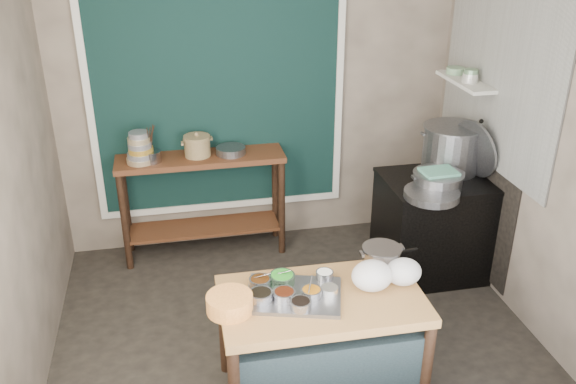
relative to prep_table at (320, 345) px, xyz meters
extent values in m
cube|color=#2F2A24|center=(-0.03, 0.68, -0.39)|extent=(3.50, 3.00, 0.02)
cube|color=gray|center=(-0.03, 2.19, 1.02)|extent=(3.50, 0.02, 2.80)
cube|color=gray|center=(-1.79, 0.68, 1.02)|extent=(0.02, 3.00, 2.80)
cube|color=gray|center=(1.73, 0.68, 1.02)|extent=(0.02, 3.00, 2.80)
cube|color=black|center=(-0.38, 2.15, 0.98)|extent=(2.10, 0.02, 1.90)
cube|color=#B2B2AA|center=(1.70, 1.23, 1.48)|extent=(0.02, 1.70, 1.70)
cube|color=black|center=(1.71, 1.33, 0.32)|extent=(0.01, 1.30, 1.30)
cube|color=beige|center=(1.60, 1.53, 1.23)|extent=(0.22, 0.70, 0.03)
cube|color=olive|center=(0.00, 0.00, 0.00)|extent=(1.26, 0.73, 0.75)
cube|color=#4F2816|center=(-0.58, 1.96, 0.10)|extent=(1.45, 0.40, 0.95)
cube|color=black|center=(1.32, 1.23, 0.05)|extent=(0.90, 0.68, 0.85)
cube|color=black|center=(1.32, 1.23, 0.49)|extent=(0.92, 0.69, 0.03)
cube|color=gray|center=(-0.17, 0.03, 0.39)|extent=(0.67, 0.55, 0.03)
cylinder|color=gray|center=(-0.16, -0.12, 0.43)|extent=(0.13, 0.13, 0.05)
cylinder|color=gray|center=(-0.36, 0.15, 0.43)|extent=(0.14, 0.14, 0.06)
cylinder|color=silver|center=(0.04, -0.02, 0.42)|extent=(0.11, 0.11, 0.05)
cylinder|color=gray|center=(-0.07, -0.02, 0.43)|extent=(0.13, 0.13, 0.05)
cylinder|color=gray|center=(-0.38, 0.00, 0.43)|extent=(0.15, 0.15, 0.06)
cylinder|color=gray|center=(-0.24, -0.02, 0.43)|extent=(0.14, 0.14, 0.06)
cylinder|color=gray|center=(-0.22, 0.15, 0.43)|extent=(0.16, 0.16, 0.06)
cylinder|color=gray|center=(0.06, 0.15, 0.43)|extent=(0.11, 0.11, 0.05)
cylinder|color=#EE9A48|center=(-0.57, -0.03, 0.43)|extent=(0.34, 0.34, 0.11)
ellipsoid|color=white|center=(0.32, 0.02, 0.47)|extent=(0.32, 0.30, 0.19)
ellipsoid|color=white|center=(0.54, 0.04, 0.46)|extent=(0.24, 0.21, 0.17)
cylinder|color=tan|center=(-1.08, 1.92, 0.60)|extent=(0.24, 0.24, 0.04)
cylinder|color=gray|center=(-1.08, 1.92, 0.64)|extent=(0.23, 0.23, 0.04)
cylinder|color=gold|center=(-1.08, 1.92, 0.69)|extent=(0.21, 0.21, 0.04)
cylinder|color=gray|center=(-1.08, 1.92, 0.73)|extent=(0.20, 0.20, 0.04)
cylinder|color=tan|center=(-1.08, 1.92, 0.77)|extent=(0.19, 0.19, 0.04)
cylinder|color=gray|center=(-1.08, 1.92, 0.82)|extent=(0.17, 0.17, 0.04)
cylinder|color=gray|center=(-0.99, 1.91, 0.62)|extent=(0.20, 0.20, 0.10)
cylinder|color=gray|center=(-0.32, 1.95, 0.61)|extent=(0.34, 0.34, 0.06)
cylinder|color=gray|center=(1.60, 1.23, 0.75)|extent=(0.23, 0.51, 0.49)
cube|color=#549B7A|center=(1.22, 1.07, 0.65)|extent=(0.28, 0.22, 0.02)
cylinder|color=gray|center=(1.10, 0.91, 0.53)|extent=(0.55, 0.55, 0.06)
cylinder|color=silver|center=(1.60, 1.46, 1.26)|extent=(0.13, 0.13, 0.03)
cylinder|color=silver|center=(1.60, 1.46, 1.29)|extent=(0.12, 0.12, 0.03)
cylinder|color=gray|center=(1.60, 1.46, 1.33)|extent=(0.11, 0.11, 0.03)
cylinder|color=gray|center=(1.60, 1.73, 1.27)|extent=(0.16, 0.16, 0.05)
camera|label=1|loc=(-0.82, -2.98, 2.54)|focal=38.00mm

